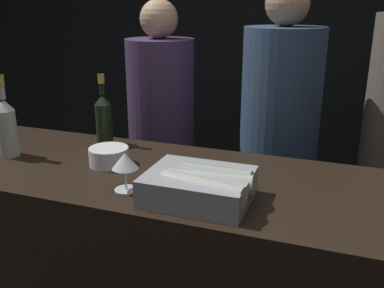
# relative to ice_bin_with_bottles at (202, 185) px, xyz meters

# --- Properties ---
(wall_back_chalkboard) EXTENTS (6.40, 0.06, 2.80)m
(wall_back_chalkboard) POSITION_rel_ice_bin_with_bottles_xyz_m (-0.11, 2.10, 0.32)
(wall_back_chalkboard) COLOR black
(wall_back_chalkboard) RESTS_ON ground_plane
(ice_bin_with_bottles) EXTENTS (0.35, 0.27, 0.11)m
(ice_bin_with_bottles) POSITION_rel_ice_bin_with_bottles_xyz_m (0.00, 0.00, 0.00)
(ice_bin_with_bottles) COLOR #9EA0A5
(ice_bin_with_bottles) RESTS_ON bar_counter
(bowl_white) EXTENTS (0.16, 0.16, 0.07)m
(bowl_white) POSITION_rel_ice_bin_with_bottles_xyz_m (-0.46, 0.19, -0.02)
(bowl_white) COLOR white
(bowl_white) RESTS_ON bar_counter
(wine_glass) EXTENTS (0.09, 0.09, 0.14)m
(wine_glass) POSITION_rel_ice_bin_with_bottles_xyz_m (-0.27, -0.01, 0.05)
(wine_glass) COLOR silver
(wine_glass) RESTS_ON bar_counter
(champagne_bottle) EXTENTS (0.08, 0.08, 0.32)m
(champagne_bottle) POSITION_rel_ice_bin_with_bottles_xyz_m (-0.62, 0.42, 0.07)
(champagne_bottle) COLOR black
(champagne_bottle) RESTS_ON bar_counter
(rose_wine_bottle) EXTENTS (0.08, 0.08, 0.35)m
(rose_wine_bottle) POSITION_rel_ice_bin_with_bottles_xyz_m (-0.91, 0.13, 0.08)
(rose_wine_bottle) COLOR #B2B7AD
(rose_wine_bottle) RESTS_ON bar_counter
(person_in_hoodie) EXTENTS (0.40, 0.40, 1.75)m
(person_in_hoodie) POSITION_rel_ice_bin_with_bottles_xyz_m (0.11, 0.92, -0.11)
(person_in_hoodie) COLOR black
(person_in_hoodie) RESTS_ON ground_plane
(person_grey_polo) EXTENTS (0.38, 0.38, 1.67)m
(person_grey_polo) POSITION_rel_ice_bin_with_bottles_xyz_m (-0.58, 0.98, -0.16)
(person_grey_polo) COLOR black
(person_grey_polo) RESTS_ON ground_plane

